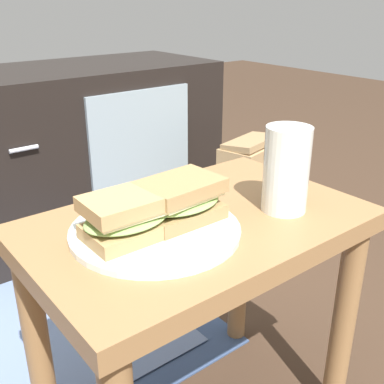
% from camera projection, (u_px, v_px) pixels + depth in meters
% --- Properties ---
extents(side_table, '(0.56, 0.36, 0.46)m').
position_uv_depth(side_table, '(198.00, 265.00, 0.81)').
color(side_table, olive).
rests_on(side_table, ground).
extents(tv_cabinet, '(0.96, 0.46, 0.58)m').
position_uv_depth(tv_cabinet, '(79.00, 151.00, 1.65)').
color(tv_cabinet, black).
rests_on(tv_cabinet, ground).
extents(area_rug, '(0.91, 0.69, 0.01)m').
position_uv_depth(area_rug, '(20.00, 343.00, 1.16)').
color(area_rug, '#384C72').
rests_on(area_rug, ground).
extents(plate, '(0.26, 0.26, 0.01)m').
position_uv_depth(plate, '(156.00, 231.00, 0.72)').
color(plate, silver).
rests_on(plate, side_table).
extents(sandwich_front, '(0.13, 0.09, 0.07)m').
position_uv_depth(sandwich_front, '(127.00, 217.00, 0.68)').
color(sandwich_front, tan).
rests_on(sandwich_front, plate).
extents(sandwich_back, '(0.13, 0.10, 0.07)m').
position_uv_depth(sandwich_back, '(182.00, 200.00, 0.73)').
color(sandwich_back, '#9E7A4C').
rests_on(sandwich_back, plate).
extents(beer_glass, '(0.08, 0.08, 0.15)m').
position_uv_depth(beer_glass, '(286.00, 172.00, 0.78)').
color(beer_glass, silver).
rests_on(beer_glass, side_table).
extents(paper_bag, '(0.23, 0.17, 0.38)m').
position_uv_depth(paper_bag, '(249.00, 194.00, 1.56)').
color(paper_bag, tan).
rests_on(paper_bag, ground).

